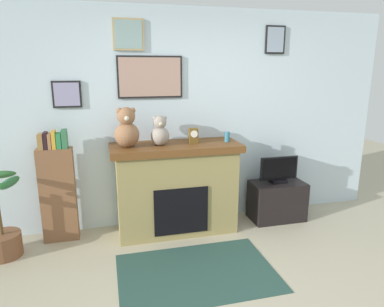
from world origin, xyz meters
name	(u,v)px	position (x,y,z in m)	size (l,w,h in m)	color
back_wall	(186,118)	(0.00, 2.00, 1.31)	(5.20, 0.15, 2.60)	silver
fireplace	(176,187)	(-0.21, 1.66, 0.54)	(1.49, 0.61, 1.06)	olive
bookshelf	(58,190)	(-1.53, 1.74, 0.59)	(0.38, 0.16, 1.27)	brown
potted_plant	(1,229)	(-2.08, 1.50, 0.30)	(0.47, 0.49, 0.87)	brown
tv_stand	(277,201)	(1.11, 1.64, 0.25)	(0.68, 0.40, 0.50)	black
television	(279,171)	(1.11, 1.64, 0.65)	(0.50, 0.14, 0.34)	black
area_rug	(197,272)	(-0.21, 0.71, 0.00)	(1.49, 1.02, 0.01)	#28473F
candle_jar	(227,137)	(0.41, 1.64, 1.12)	(0.06, 0.06, 0.12)	teal
mantel_clock	(193,136)	(0.00, 1.64, 1.15)	(0.10, 0.08, 0.18)	brown
teddy_bear_brown	(127,129)	(-0.75, 1.64, 1.26)	(0.27, 0.27, 0.44)	#8B6040
teddy_bear_cream	(160,132)	(-0.39, 1.64, 1.22)	(0.21, 0.21, 0.34)	gray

